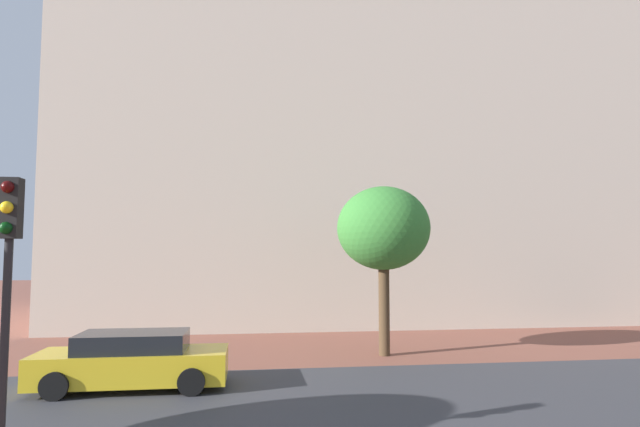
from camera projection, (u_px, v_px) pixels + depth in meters
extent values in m
plane|color=brown|center=(333.00, 387.00, 13.19)|extent=(120.00, 120.00, 0.00)
cube|color=#38383D|center=(339.00, 396.00, 12.33)|extent=(120.00, 6.21, 0.00)
cube|color=beige|center=(352.00, 162.00, 30.42)|extent=(28.88, 14.00, 17.28)
cube|color=beige|center=(279.00, 24.00, 30.48)|extent=(5.80, 5.80, 33.20)
cylinder|color=beige|center=(88.00, 106.00, 23.35)|extent=(2.80, 2.80, 19.69)
cylinder|color=beige|center=(622.00, 119.00, 26.82)|extent=(2.80, 2.80, 20.35)
cube|color=gold|center=(133.00, 366.00, 13.06)|extent=(4.60, 1.78, 0.74)
cube|color=black|center=(133.00, 342.00, 13.11)|extent=(2.57, 1.57, 0.46)
cylinder|color=black|center=(199.00, 366.00, 14.13)|extent=(0.64, 0.22, 0.64)
cylinder|color=black|center=(191.00, 382.00, 12.36)|extent=(0.64, 0.22, 0.64)
cylinder|color=black|center=(79.00, 369.00, 13.72)|extent=(0.64, 0.22, 0.64)
cylinder|color=black|center=(54.00, 386.00, 11.96)|extent=(0.64, 0.22, 0.64)
cylinder|color=black|center=(4.00, 361.00, 7.62)|extent=(0.12, 0.12, 3.53)
cube|color=black|center=(11.00, 208.00, 7.79)|extent=(0.28, 0.24, 0.90)
sphere|color=#390606|center=(8.00, 187.00, 7.69)|extent=(0.18, 0.18, 0.18)
sphere|color=yellow|center=(7.00, 207.00, 7.66)|extent=(0.18, 0.18, 0.18)
sphere|color=#06330C|center=(6.00, 228.00, 7.64)|extent=(0.18, 0.18, 0.18)
cylinder|color=#4C3823|center=(384.00, 310.00, 17.39)|extent=(0.36, 0.36, 2.94)
ellipsoid|color=#387F33|center=(383.00, 228.00, 17.60)|extent=(3.09, 3.09, 2.79)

